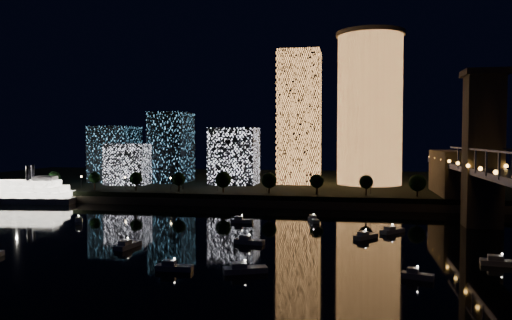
{
  "coord_description": "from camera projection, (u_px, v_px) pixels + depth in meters",
  "views": [
    {
      "loc": [
        23.52,
        -118.92,
        28.47
      ],
      "look_at": [
        -9.42,
        55.0,
        20.56
      ],
      "focal_mm": 35.0,
      "sensor_mm": 36.0,
      "label": 1
    }
  ],
  "objects": [
    {
      "name": "midrise_blocks",
      "position": [
        164.0,
        154.0,
        261.08
      ],
      "size": [
        89.19,
        37.26,
        36.85
      ],
      "color": "white",
      "rests_on": "far_bank"
    },
    {
      "name": "street_lamps",
      "position": [
        218.0,
        182.0,
        220.56
      ],
      "size": [
        132.7,
        0.7,
        5.65
      ],
      "color": "black",
      "rests_on": "far_bank"
    },
    {
      "name": "esplanade_trees",
      "position": [
        244.0,
        180.0,
        212.15
      ],
      "size": [
        166.11,
        6.92,
        8.96
      ],
      "color": "black",
      "rests_on": "far_bank"
    },
    {
      "name": "tower_rectangular",
      "position": [
        299.0,
        118.0,
        255.48
      ],
      "size": [
        21.22,
        21.22,
        67.53
      ],
      "primitive_type": "cube",
      "color": "#EC954B",
      "rests_on": "far_bank"
    },
    {
      "name": "riverboat",
      "position": [
        10.0,
        193.0,
        217.82
      ],
      "size": [
        57.72,
        18.8,
        17.09
      ],
      "color": "silver",
      "rests_on": "ground"
    },
    {
      "name": "ground",
      "position": [
        252.0,
        254.0,
        122.38
      ],
      "size": [
        520.0,
        520.0,
        0.0
      ],
      "primitive_type": "plane",
      "color": "black",
      "rests_on": "ground"
    },
    {
      "name": "motorboats",
      "position": [
        261.0,
        242.0,
        131.74
      ],
      "size": [
        129.38,
        73.65,
        2.78
      ],
      "color": "silver",
      "rests_on": "ground"
    },
    {
      "name": "tower_cylindrical",
      "position": [
        370.0,
        108.0,
        250.38
      ],
      "size": [
        34.0,
        34.0,
        76.09
      ],
      "color": "#EC954B",
      "rests_on": "far_bank"
    },
    {
      "name": "far_bank",
      "position": [
        307.0,
        184.0,
        279.31
      ],
      "size": [
        420.0,
        160.0,
        5.0
      ],
      "primitive_type": "cube",
      "color": "black",
      "rests_on": "ground"
    },
    {
      "name": "seawall",
      "position": [
        291.0,
        204.0,
        202.8
      ],
      "size": [
        420.0,
        6.0,
        3.0
      ],
      "primitive_type": "cube",
      "color": "#6B5E4C",
      "rests_on": "ground"
    }
  ]
}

